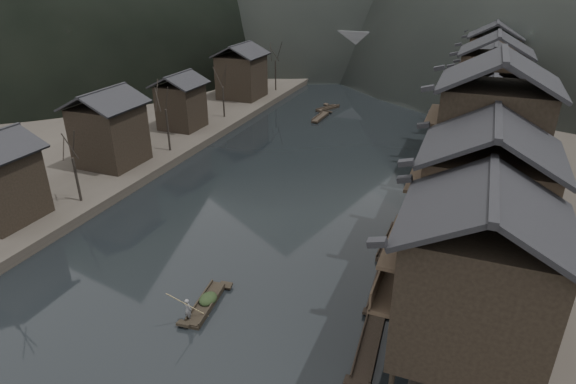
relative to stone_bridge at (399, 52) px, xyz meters
The scene contains 12 objects.
water 72.18m from the stone_bridge, 90.00° to the right, with size 300.00×300.00×0.00m, color black.
left_bank 47.64m from the stone_bridge, 137.56° to the right, with size 40.00×200.00×1.20m, color #2D2823.
stilt_houses 55.85m from the stone_bridge, 71.94° to the right, with size 9.00×67.60×16.02m.
left_houses 55.79m from the stone_bridge, 111.56° to the right, with size 8.10×53.20×8.73m.
bare_trees 56.86m from the stone_bridge, 107.40° to the right, with size 3.73×61.03×7.46m.
moored_sampans 55.66m from the stone_bridge, 77.48° to the right, with size 2.85×55.49×0.47m.
midriver_boats 19.91m from the stone_bridge, 102.24° to the right, with size 6.05×35.70×0.45m.
stone_bridge is the anchor object (origin of this frame).
hero_sampan 79.13m from the stone_bridge, 89.19° to the right, with size 1.64×5.27×0.44m.
cargo_heap 78.86m from the stone_bridge, 89.16° to the right, with size 1.15×1.50×0.69m, color black.
boatman 80.87m from the stone_bridge, 89.36° to the right, with size 0.59×0.38×1.61m, color #5A5A5D.
bamboo_pole 80.79m from the stone_bridge, 89.22° to the right, with size 0.06×0.06×4.29m, color #8C7A51.
Camera 1 is at (15.93, -29.31, 20.96)m, focal length 30.00 mm.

